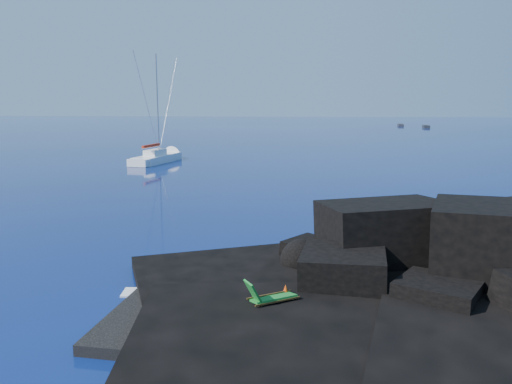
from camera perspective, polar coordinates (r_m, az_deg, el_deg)
ground at (r=17.45m, az=-17.18°, el=-14.32°), size 400.00×400.00×0.00m
headland at (r=20.26m, az=24.38°, el=-11.25°), size 24.00×24.00×3.60m
beach at (r=16.86m, az=-1.64°, el=-14.73°), size 9.08×6.86×0.70m
surf_foam at (r=20.96m, az=1.05°, el=-9.54°), size 10.00×8.00×0.06m
sailboat at (r=59.23m, az=-11.19°, el=3.35°), size 5.16×12.05×12.37m
deck_chair at (r=16.82m, az=2.02°, el=-11.30°), size 1.86×1.52×1.18m
towel at (r=18.20m, az=-2.54°, el=-11.47°), size 2.33×1.42×0.06m
sunbather at (r=18.15m, az=-2.54°, el=-11.08°), size 1.62×0.67×0.21m
marker_cone at (r=17.50m, az=3.40°, el=-11.43°), size 0.46×0.46×0.60m
distant_boat_a at (r=143.85m, az=16.19°, el=7.25°), size 1.86×4.53×0.59m
distant_boat_b at (r=138.09m, az=18.85°, el=6.99°), size 1.92×4.70×0.61m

